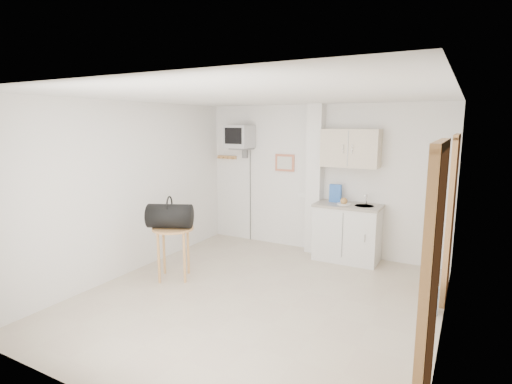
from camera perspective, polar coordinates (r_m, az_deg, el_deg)
The scene contains 7 objects.
ground at distance 5.22m, azimuth 0.16°, elevation -14.98°, with size 4.50×4.50×0.00m, color #BCAD95.
room_envelope at distance 4.75m, azimuth 3.22°, elevation 1.93°, with size 4.24×4.54×2.55m.
kitchenette at distance 6.55m, azimuth 13.03°, elevation -2.66°, with size 1.03×0.58×2.10m.
crt_television at distance 7.22m, azimuth -2.36°, elevation 7.79°, with size 0.44×0.45×2.15m.
round_table at distance 5.77m, azimuth -11.75°, elevation -6.08°, with size 0.58×0.58×0.75m.
duffel_bag at distance 5.69m, azimuth -12.21°, elevation -3.34°, with size 0.69×0.55×0.45m.
water_bottle at distance 5.20m, azimuth 23.93°, elevation -13.92°, with size 0.13×0.13×0.38m.
Camera 1 is at (2.25, -4.17, 2.19)m, focal length 28.00 mm.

